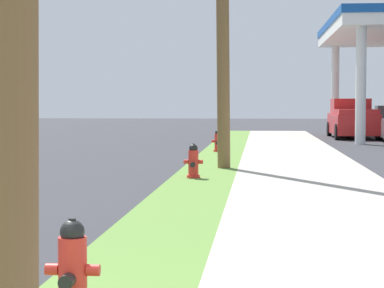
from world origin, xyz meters
name	(u,v)px	position (x,y,z in m)	size (l,w,h in m)	color
fire_hydrant_nearest	(72,273)	(0.51, 1.99, 0.45)	(0.42, 0.38, 0.74)	red
fire_hydrant_second	(193,163)	(0.50, 12.46, 0.45)	(0.42, 0.38, 0.74)	red
fire_hydrant_third	(218,142)	(0.55, 21.21, 0.45)	(0.42, 0.37, 0.74)	red
truck_red_at_forecourt	(352,120)	(6.55, 34.04, 0.91)	(2.14, 5.41, 1.97)	red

